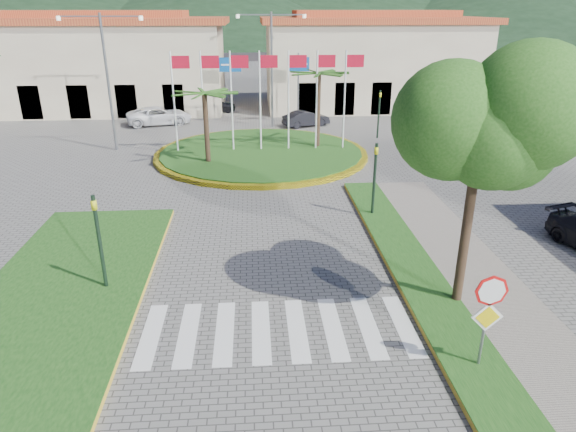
{
  "coord_description": "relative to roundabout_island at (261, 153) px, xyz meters",
  "views": [
    {
      "loc": [
        -0.48,
        -7.94,
        8.29
      ],
      "look_at": [
        0.63,
        8.0,
        1.77
      ],
      "focal_mm": 32.0,
      "sensor_mm": 36.0,
      "label": 1
    }
  ],
  "objects": [
    {
      "name": "crosswalk",
      "position": [
        -0.0,
        -18.0,
        -0.17
      ],
      "size": [
        8.0,
        3.0,
        0.01
      ],
      "primitive_type": "cube",
      "color": "silver",
      "rests_on": "ground"
    },
    {
      "name": "building_left",
      "position": [
        -14.0,
        16.0,
        3.73
      ],
      "size": [
        23.32,
        9.54,
        8.05
      ],
      "color": "#C2AF92",
      "rests_on": "ground"
    },
    {
      "name": "sidewalk_right",
      "position": [
        6.0,
        -20.0,
        -0.1
      ],
      "size": [
        4.0,
        28.0,
        0.15
      ],
      "primitive_type": "cube",
      "color": "gray",
      "rests_on": "ground"
    },
    {
      "name": "hill_near_back",
      "position": [
        -10.0,
        108.0,
        7.82
      ],
      "size": [
        110.0,
        110.0,
        16.0
      ],
      "primitive_type": "cone",
      "color": "black",
      "rests_on": "ground"
    },
    {
      "name": "street_lamp_west",
      "position": [
        -9.0,
        2.0,
        4.32
      ],
      "size": [
        4.8,
        0.16,
        8.0
      ],
      "color": "slate",
      "rests_on": "ground"
    },
    {
      "name": "median_left",
      "position": [
        -6.5,
        -16.0,
        -0.09
      ],
      "size": [
        5.0,
        14.0,
        0.18
      ],
      "primitive_type": "cube",
      "color": "#174213",
      "rests_on": "ground"
    },
    {
      "name": "street_lamp_centre",
      "position": [
        1.0,
        8.0,
        4.32
      ],
      "size": [
        4.8,
        0.16,
        8.0
      ],
      "color": "slate",
      "rests_on": "ground"
    },
    {
      "name": "direction_sign_west",
      "position": [
        -2.0,
        8.97,
        3.35
      ],
      "size": [
        1.6,
        0.14,
        5.2
      ],
      "color": "slate",
      "rests_on": "ground"
    },
    {
      "name": "deciduous_tree",
      "position": [
        5.5,
        -17.0,
        5.0
      ],
      "size": [
        3.6,
        3.6,
        6.8
      ],
      "color": "black",
      "rests_on": "ground"
    },
    {
      "name": "car_dark_a",
      "position": [
        -3.67,
        14.19,
        0.43
      ],
      "size": [
        3.57,
        1.45,
        1.21
      ],
      "primitive_type": "imported",
      "rotation": [
        0.0,
        0.0,
        1.58
      ],
      "color": "black",
      "rests_on": "ground"
    },
    {
      "name": "hill_far_east",
      "position": [
        70.0,
        113.0,
        8.82
      ],
      "size": [
        120.0,
        120.0,
        18.0
      ],
      "primitive_type": "cone",
      "color": "black",
      "rests_on": "ground"
    },
    {
      "name": "roundabout_island",
      "position": [
        0.0,
        0.0,
        0.0
      ],
      "size": [
        12.7,
        12.7,
        6.0
      ],
      "color": "yellow",
      "rests_on": "ground"
    },
    {
      "name": "traffic_light_right",
      "position": [
        4.5,
        -10.0,
        1.77
      ],
      "size": [
        0.15,
        0.18,
        3.2
      ],
      "color": "black",
      "rests_on": "ground"
    },
    {
      "name": "building_right",
      "position": [
        10.0,
        16.0,
        3.73
      ],
      "size": [
        19.08,
        9.54,
        8.05
      ],
      "color": "#C2AF92",
      "rests_on": "ground"
    },
    {
      "name": "verge_right",
      "position": [
        4.8,
        -20.0,
        -0.09
      ],
      "size": [
        1.6,
        28.0,
        0.18
      ],
      "primitive_type": "cube",
      "color": "#174213",
      "rests_on": "ground"
    },
    {
      "name": "direction_sign_east",
      "position": [
        3.0,
        8.97,
        3.35
      ],
      "size": [
        1.6,
        0.14,
        5.2
      ],
      "color": "slate",
      "rests_on": "ground"
    },
    {
      "name": "traffic_light_far",
      "position": [
        8.0,
        4.0,
        1.77
      ],
      "size": [
        0.18,
        0.15,
        3.2
      ],
      "color": "black",
      "rests_on": "ground"
    },
    {
      "name": "white_van",
      "position": [
        -7.52,
        9.4,
        0.49
      ],
      "size": [
        5.2,
        3.31,
        1.34
      ],
      "primitive_type": "imported",
      "rotation": [
        0.0,
        0.0,
        1.81
      ],
      "color": "white",
      "rests_on": "ground"
    },
    {
      "name": "traffic_light_left",
      "position": [
        -5.2,
        -15.5,
        1.77
      ],
      "size": [
        0.15,
        0.18,
        3.2
      ],
      "color": "black",
      "rests_on": "ground"
    },
    {
      "name": "car_dark_b",
      "position": [
        3.51,
        8.0,
        0.4
      ],
      "size": [
        3.69,
        2.44,
        1.15
      ],
      "primitive_type": "imported",
      "rotation": [
        0.0,
        0.0,
        1.96
      ],
      "color": "black",
      "rests_on": "ground"
    },
    {
      "name": "stop_sign",
      "position": [
        4.9,
        -20.04,
        1.61
      ],
      "size": [
        0.8,
        0.11,
        2.65
      ],
      "color": "slate",
      "rests_on": "ground"
    }
  ]
}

